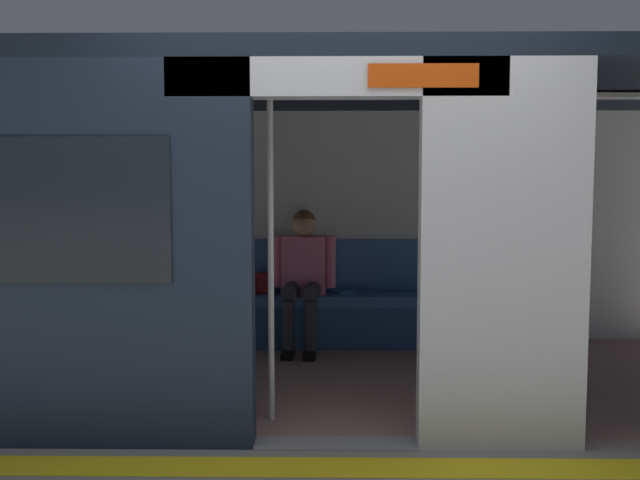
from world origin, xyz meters
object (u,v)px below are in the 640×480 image
grab_pole_door (271,251)px  book (340,291)px  bench_seat (333,306)px  person_seated (303,270)px  handbag (258,283)px  train_car (327,179)px

grab_pole_door → book: bearing=-103.0°
bench_seat → grab_pole_door: bearing=78.4°
book → person_seated: bearing=-13.4°
bench_seat → book: (-0.06, -0.05, 0.12)m
grab_pole_door → person_seated: bearing=-93.8°
bench_seat → handbag: bearing=-6.2°
train_car → grab_pole_door: bearing=67.8°
person_seated → grab_pole_door: bearing=86.2°
bench_seat → book: size_ratio=13.27×
person_seated → grab_pole_door: grab_pole_door is taller
handbag → book: size_ratio=1.18×
train_car → grab_pole_door: size_ratio=3.13×
train_car → person_seated: train_car is taller
train_car → person_seated: bearing=-78.1°
grab_pole_door → handbag: bearing=-81.7°
person_seated → grab_pole_door: size_ratio=0.58×
person_seated → grab_pole_door: 1.83m
train_car → bench_seat: bearing=-92.8°
train_car → handbag: size_ratio=24.62×
handbag → book: bearing=178.3°
handbag → person_seated: bearing=162.8°
train_car → person_seated: 1.27m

